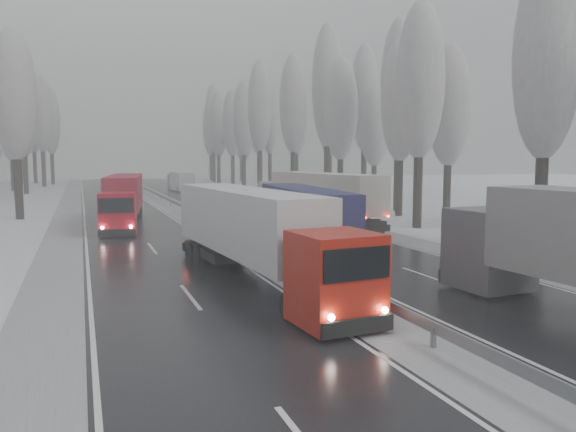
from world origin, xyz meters
TOP-DOWN VIEW (x-y plane):
  - ground at (0.00, 0.00)m, footprint 260.00×260.00m
  - carriageway_right at (5.25, 30.00)m, footprint 7.50×200.00m
  - carriageway_left at (-5.25, 30.00)m, footprint 7.50×200.00m
  - median_slush at (0.00, 30.00)m, footprint 3.00×200.00m
  - shoulder_right at (10.20, 30.00)m, footprint 2.40×200.00m
  - shoulder_left at (-10.20, 30.00)m, footprint 2.40×200.00m
  - median_guardrail at (0.00, 29.99)m, footprint 0.12×200.00m
  - tree_16 at (15.04, 15.67)m, footprint 3.60×3.60m
  - tree_18 at (14.51, 27.03)m, footprint 3.60×3.60m
  - tree_19 at (20.02, 31.03)m, footprint 3.60×3.60m
  - tree_20 at (17.90, 35.17)m, footprint 3.60×3.60m
  - tree_21 at (20.12, 39.17)m, footprint 3.60×3.60m
  - tree_22 at (17.02, 45.60)m, footprint 3.60×3.60m
  - tree_23 at (23.31, 49.60)m, footprint 3.60×3.60m
  - tree_24 at (17.90, 51.02)m, footprint 3.60×3.60m
  - tree_25 at (24.81, 55.02)m, footprint 3.60×3.60m
  - tree_26 at (17.56, 61.27)m, footprint 3.60×3.60m
  - tree_27 at (24.72, 65.27)m, footprint 3.60×3.60m
  - tree_28 at (16.34, 71.95)m, footprint 3.60×3.60m
  - tree_29 at (23.71, 75.95)m, footprint 3.60×3.60m
  - tree_30 at (16.56, 81.70)m, footprint 3.60×3.60m
  - tree_31 at (22.48, 85.70)m, footprint 3.60×3.60m
  - tree_32 at (16.63, 89.21)m, footprint 3.60×3.60m
  - tree_33 at (19.77, 93.21)m, footprint 3.60×3.60m
  - tree_34 at (15.73, 96.32)m, footprint 3.60×3.60m
  - tree_35 at (24.94, 100.32)m, footprint 3.60×3.60m
  - tree_36 at (17.04, 106.16)m, footprint 3.60×3.60m
  - tree_37 at (24.02, 110.16)m, footprint 3.60×3.60m
  - tree_38 at (18.73, 116.73)m, footprint 3.60×3.60m
  - tree_39 at (21.55, 120.73)m, footprint 3.60×3.60m
  - tree_62 at (-13.94, 43.73)m, footprint 3.60×3.60m
  - tree_68 at (-16.58, 69.11)m, footprint 3.60×3.60m
  - tree_70 at (-16.33, 79.19)m, footprint 3.60×3.60m
  - tree_72 at (-18.93, 88.54)m, footprint 3.60×3.60m
  - tree_74 at (-15.07, 99.33)m, footprint 3.60×3.60m
  - tree_76 at (-14.05, 108.72)m, footprint 3.60×3.60m
  - tree_77 at (-19.66, 112.72)m, footprint 3.60×3.60m
  - tree_78 at (-17.56, 115.31)m, footprint 3.60×3.60m
  - tree_79 at (-20.33, 119.31)m, footprint 3.60×3.60m
  - truck_blue_box at (2.29, 20.01)m, footprint 3.64×14.24m
  - truck_cream_box at (8.21, 31.43)m, footprint 4.62×15.93m
  - box_truck_distant at (5.45, 78.32)m, footprint 3.05×8.11m
  - truck_red_white at (-2.31, 13.34)m, footprint 3.63×15.27m
  - truck_red_red at (-5.87, 36.53)m, footprint 4.24×15.01m

SIDE VIEW (x-z plane):
  - ground at x=0.00m, z-range 0.00..0.00m
  - carriageway_right at x=5.25m, z-range 0.00..0.03m
  - carriageway_left at x=-5.25m, z-range 0.00..0.03m
  - median_slush at x=0.00m, z-range 0.00..0.04m
  - shoulder_right at x=10.20m, z-range 0.00..0.04m
  - shoulder_left at x=-10.20m, z-range 0.00..0.04m
  - median_guardrail at x=0.00m, z-range 0.22..0.98m
  - box_truck_distant at x=5.45m, z-range 0.03..2.99m
  - truck_blue_box at x=2.29m, z-range 0.30..3.92m
  - truck_red_red at x=-5.87m, z-range 0.32..4.14m
  - truck_red_white at x=-2.31m, z-range 0.33..4.21m
  - truck_cream_box at x=8.21m, z-range 0.34..4.39m
  - tree_23 at x=23.31m, z-range 1.99..15.54m
  - tree_77 at x=-19.66m, z-range 2.10..16.42m
  - tree_33 at x=19.77m, z-range 2.10..16.42m
  - tree_19 at x=20.02m, z-range 2.13..16.70m
  - tree_72 at x=-18.93m, z-range 2.21..17.31m
  - tree_20 at x=17.90m, z-range 2.29..18.00m
  - tree_22 at x=17.02m, z-range 2.31..18.17m
  - tree_62 at x=-13.94m, z-range 2.34..18.38m
  - tree_39 at x=21.55m, z-range 2.36..18.54m
  - tree_37 at x=24.02m, z-range 2.38..18.75m
  - tree_16 at x=15.04m, z-range 2.40..18.93m
  - tree_18 at x=14.51m, z-range 2.41..18.99m
  - tree_68 at x=-16.58m, z-range 2.42..19.07m
  - tree_79 at x=-20.33m, z-range 2.48..19.54m
  - tree_70 at x=-16.33m, z-range 2.48..19.57m
  - tree_32 at x=16.63m, z-range 2.51..19.85m
  - tree_27 at x=24.72m, z-range 2.55..20.17m
  - tree_34 at x=15.73m, z-range 2.55..20.19m
  - tree_30 at x=16.56m, z-range 2.59..20.45m
  - tree_38 at x=18.73m, z-range 2.60..20.58m
  - tree_29 at x=23.71m, z-range 2.62..20.73m
  - tree_35 at x=24.94m, z-range 2.64..20.89m
  - tree_76 at x=-14.05m, z-range 2.68..21.23m
  - tree_31 at x=22.48m, z-range 2.68..21.26m
  - tree_21 at x=20.12m, z-range 2.69..21.31m
  - tree_26 at x=17.56m, z-range 2.71..21.49m
  - tree_25 at x=24.81m, z-range 2.80..22.24m
  - tree_78 at x=-17.56m, z-range 2.81..22.37m
  - tree_28 at x=16.34m, z-range 2.82..22.45m
  - tree_74 at x=-15.07m, z-range 2.83..22.52m
  - tree_36 at x=17.04m, z-range 2.91..23.13m
  - tree_24 at x=17.90m, z-range 2.94..23.43m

